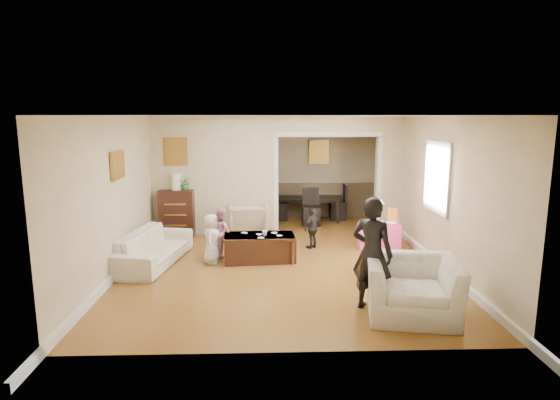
{
  "coord_description": "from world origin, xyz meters",
  "views": [
    {
      "loc": [
        -0.28,
        -8.18,
        2.58
      ],
      "look_at": [
        0.0,
        0.2,
        1.05
      ],
      "focal_mm": 29.21,
      "sensor_mm": 36.0,
      "label": 1
    }
  ],
  "objects_px": {
    "dresser": "(177,213)",
    "adult_person": "(372,254)",
    "armchair_front": "(412,288)",
    "child_toddler": "(313,228)",
    "cyan_cup": "(383,222)",
    "coffee_table": "(259,248)",
    "child_kneel_a": "(211,239)",
    "table_lamp": "(176,182)",
    "coffee_cup": "(265,233)",
    "dining_table": "(308,208)",
    "sofa": "(153,247)",
    "armchair_back": "(249,221)",
    "play_table": "(387,235)",
    "child_kneel_b": "(222,232)"
  },
  "relations": [
    {
      "from": "armchair_front",
      "to": "play_table",
      "type": "xyz_separation_m",
      "value": [
        0.53,
        3.22,
        -0.14
      ]
    },
    {
      "from": "dresser",
      "to": "child_kneel_a",
      "type": "bearing_deg",
      "value": -63.75
    },
    {
      "from": "coffee_cup",
      "to": "child_kneel_a",
      "type": "xyz_separation_m",
      "value": [
        -0.95,
        -0.1,
        -0.07
      ]
    },
    {
      "from": "dresser",
      "to": "adult_person",
      "type": "distance_m",
      "value": 5.23
    },
    {
      "from": "cyan_cup",
      "to": "child_toddler",
      "type": "height_order",
      "value": "child_toddler"
    },
    {
      "from": "child_kneel_a",
      "to": "child_kneel_b",
      "type": "xyz_separation_m",
      "value": [
        0.15,
        0.45,
        0.01
      ]
    },
    {
      "from": "dresser",
      "to": "dining_table",
      "type": "bearing_deg",
      "value": 26.63
    },
    {
      "from": "play_table",
      "to": "child_kneel_b",
      "type": "bearing_deg",
      "value": -171.31
    },
    {
      "from": "armchair_back",
      "to": "coffee_table",
      "type": "height_order",
      "value": "armchair_back"
    },
    {
      "from": "coffee_table",
      "to": "cyan_cup",
      "type": "height_order",
      "value": "cyan_cup"
    },
    {
      "from": "child_kneel_a",
      "to": "table_lamp",
      "type": "bearing_deg",
      "value": 31.06
    },
    {
      "from": "coffee_table",
      "to": "coffee_cup",
      "type": "distance_m",
      "value": 0.31
    },
    {
      "from": "cyan_cup",
      "to": "coffee_table",
      "type": "bearing_deg",
      "value": -163.08
    },
    {
      "from": "coffee_table",
      "to": "child_kneel_b",
      "type": "distance_m",
      "value": 0.79
    },
    {
      "from": "coffee_table",
      "to": "adult_person",
      "type": "bearing_deg",
      "value": -55.15
    },
    {
      "from": "table_lamp",
      "to": "coffee_table",
      "type": "xyz_separation_m",
      "value": [
        1.82,
        -1.81,
        -0.97
      ]
    },
    {
      "from": "table_lamp",
      "to": "dining_table",
      "type": "xyz_separation_m",
      "value": [
        3.03,
        1.52,
        -0.91
      ]
    },
    {
      "from": "play_table",
      "to": "child_kneel_b",
      "type": "relative_size",
      "value": 0.54
    },
    {
      "from": "cyan_cup",
      "to": "dining_table",
      "type": "bearing_deg",
      "value": 115.76
    },
    {
      "from": "dresser",
      "to": "child_toddler",
      "type": "xyz_separation_m",
      "value": [
        2.87,
        -1.06,
        -0.1
      ]
    },
    {
      "from": "dresser",
      "to": "coffee_cup",
      "type": "relative_size",
      "value": 10.42
    },
    {
      "from": "armchair_back",
      "to": "coffee_table",
      "type": "xyz_separation_m",
      "value": [
        0.25,
        -1.61,
        -0.13
      ]
    },
    {
      "from": "adult_person",
      "to": "coffee_table",
      "type": "bearing_deg",
      "value": -19.14
    },
    {
      "from": "dining_table",
      "to": "play_table",
      "type": "bearing_deg",
      "value": -52.92
    },
    {
      "from": "coffee_cup",
      "to": "play_table",
      "type": "distance_m",
      "value": 2.61
    },
    {
      "from": "child_kneel_a",
      "to": "child_kneel_b",
      "type": "relative_size",
      "value": 0.97
    },
    {
      "from": "coffee_cup",
      "to": "armchair_front",
      "type": "bearing_deg",
      "value": -50.97
    },
    {
      "from": "coffee_table",
      "to": "play_table",
      "type": "height_order",
      "value": "play_table"
    },
    {
      "from": "dining_table",
      "to": "cyan_cup",
      "type": "bearing_deg",
      "value": -55.16
    },
    {
      "from": "sofa",
      "to": "table_lamp",
      "type": "height_order",
      "value": "table_lamp"
    },
    {
      "from": "child_toddler",
      "to": "armchair_front",
      "type": "bearing_deg",
      "value": 61.9
    },
    {
      "from": "sofa",
      "to": "armchair_back",
      "type": "xyz_separation_m",
      "value": [
        1.63,
        1.73,
        0.08
      ]
    },
    {
      "from": "dining_table",
      "to": "child_toddler",
      "type": "height_order",
      "value": "child_toddler"
    },
    {
      "from": "sofa",
      "to": "table_lamp",
      "type": "relative_size",
      "value": 5.6
    },
    {
      "from": "coffee_cup",
      "to": "dining_table",
      "type": "xyz_separation_m",
      "value": [
        1.11,
        3.38,
        -0.23
      ]
    },
    {
      "from": "play_table",
      "to": "child_toddler",
      "type": "distance_m",
      "value": 1.52
    },
    {
      "from": "table_lamp",
      "to": "coffee_table",
      "type": "relative_size",
      "value": 0.28
    },
    {
      "from": "armchair_front",
      "to": "cyan_cup",
      "type": "height_order",
      "value": "armchair_front"
    },
    {
      "from": "play_table",
      "to": "adult_person",
      "type": "xyz_separation_m",
      "value": [
        -1.02,
        -3.0,
        0.54
      ]
    },
    {
      "from": "adult_person",
      "to": "child_toddler",
      "type": "height_order",
      "value": "adult_person"
    },
    {
      "from": "armchair_front",
      "to": "child_toddler",
      "type": "bearing_deg",
      "value": 117.35
    },
    {
      "from": "armchair_front",
      "to": "coffee_cup",
      "type": "height_order",
      "value": "armchair_front"
    },
    {
      "from": "sofa",
      "to": "armchair_front",
      "type": "height_order",
      "value": "armchair_front"
    },
    {
      "from": "table_lamp",
      "to": "coffee_cup",
      "type": "bearing_deg",
      "value": -44.13
    },
    {
      "from": "sofa",
      "to": "adult_person",
      "type": "bearing_deg",
      "value": -111.71
    },
    {
      "from": "play_table",
      "to": "adult_person",
      "type": "height_order",
      "value": "adult_person"
    },
    {
      "from": "armchair_front",
      "to": "cyan_cup",
      "type": "relative_size",
      "value": 14.66
    },
    {
      "from": "armchair_back",
      "to": "coffee_cup",
      "type": "xyz_separation_m",
      "value": [
        0.35,
        -1.66,
        0.15
      ]
    },
    {
      "from": "dresser",
      "to": "cyan_cup",
      "type": "distance_m",
      "value": 4.4
    },
    {
      "from": "cyan_cup",
      "to": "adult_person",
      "type": "height_order",
      "value": "adult_person"
    }
  ]
}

